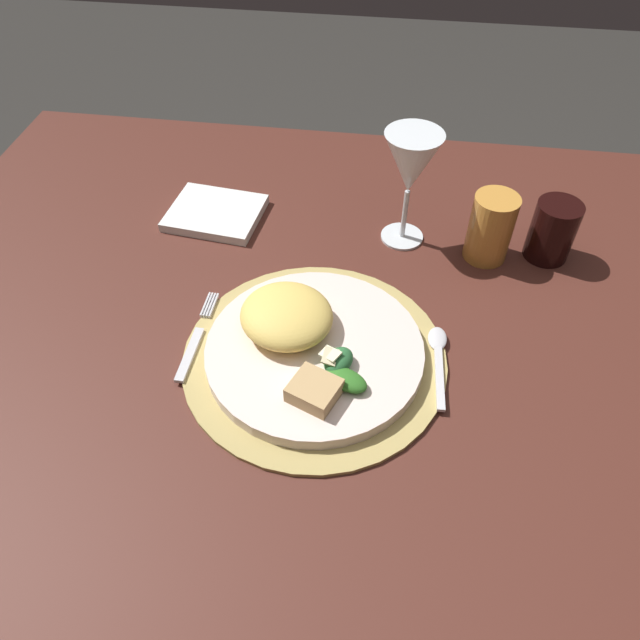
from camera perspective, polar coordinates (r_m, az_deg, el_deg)
ground_plane at (r=1.43m, az=-0.28°, el=-18.99°), size 6.00×6.00×0.00m
dining_table at (r=0.97m, az=-0.39°, el=-6.00°), size 1.26×0.95×0.71m
placemat at (r=0.77m, az=-0.52°, el=-3.55°), size 0.34×0.34×0.01m
dinner_plate at (r=0.76m, az=-0.53°, el=-2.97°), size 0.28×0.28×0.02m
pasta_serving at (r=0.76m, az=-3.21°, el=0.42°), size 0.16×0.16×0.04m
salad_greens at (r=0.72m, az=1.95°, el=-4.54°), size 0.07×0.08×0.03m
bread_piece at (r=0.70m, az=-0.55°, el=-6.71°), size 0.07×0.07×0.02m
fork at (r=0.80m, az=-11.75°, el=-1.82°), size 0.02×0.16×0.00m
spoon at (r=0.79m, az=11.18°, el=-3.09°), size 0.02×0.13×0.01m
napkin at (r=1.00m, az=-9.93°, el=10.00°), size 0.16×0.14×0.01m
wine_glass at (r=0.88m, az=8.64°, el=14.28°), size 0.08×0.08×0.18m
amber_tumbler at (r=0.92m, az=15.94°, el=8.44°), size 0.06×0.06×0.10m
dark_tumbler at (r=0.95m, az=21.27°, el=7.93°), size 0.07×0.07×0.09m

